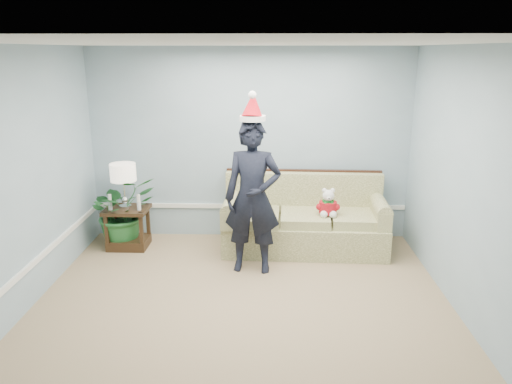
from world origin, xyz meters
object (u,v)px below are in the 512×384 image
object	(u,v)px
houseplant	(122,211)
teddy_bear	(328,206)
sofa	(304,222)
side_table	(128,232)
man	(253,198)
table_lamp	(123,174)

from	to	relation	value
houseplant	teddy_bear	distance (m)	2.83
sofa	side_table	world-z (taller)	sofa
man	teddy_bear	xyz separation A→B (m)	(0.97, 0.53, -0.26)
man	teddy_bear	size ratio (longest dim) A/B	4.96
sofa	side_table	bearing A→B (deg)	-176.34
houseplant	man	xyz separation A→B (m)	(1.84, -0.77, 0.44)
table_lamp	houseplant	xyz separation A→B (m)	(-0.07, 0.06, -0.54)
table_lamp	man	size ratio (longest dim) A/B	0.33
side_table	houseplant	size ratio (longest dim) A/B	0.60
sofa	table_lamp	distance (m)	2.54
table_lamp	teddy_bear	xyz separation A→B (m)	(2.74, -0.18, -0.36)
table_lamp	side_table	bearing A→B (deg)	-52.64
man	teddy_bear	bearing A→B (deg)	33.43
sofa	teddy_bear	distance (m)	0.47
table_lamp	houseplant	bearing A→B (deg)	139.52
table_lamp	houseplant	world-z (taller)	table_lamp
sofa	houseplant	xyz separation A→B (m)	(-2.52, 0.02, 0.13)
sofa	teddy_bear	size ratio (longest dim) A/B	5.88
side_table	teddy_bear	world-z (taller)	teddy_bear
sofa	table_lamp	bearing A→B (deg)	-176.97
side_table	houseplant	xyz separation A→B (m)	(-0.09, 0.09, 0.27)
side_table	houseplant	distance (m)	0.30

